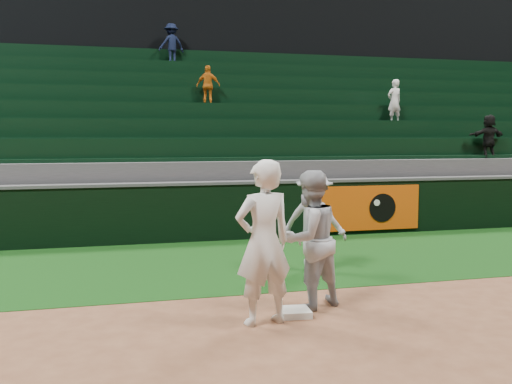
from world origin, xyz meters
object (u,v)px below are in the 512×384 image
at_px(first_base, 295,312).
at_px(baserunner, 309,239).
at_px(first_baseman, 263,243).
at_px(base_coach, 314,221).

xyz_separation_m(first_base, baserunner, (0.29, 0.30, 0.85)).
distance_m(first_base, first_baseman, 1.06).
relative_size(baserunner, base_coach, 1.08).
xyz_separation_m(first_base, base_coach, (1.04, 2.18, 0.79)).
distance_m(first_baseman, baserunner, 0.90).
distance_m(first_base, baserunner, 0.94).
height_order(first_base, base_coach, base_coach).
bearing_deg(first_base, baserunner, 46.08).
relative_size(first_base, first_baseman, 0.19).
xyz_separation_m(baserunner, base_coach, (0.75, 1.89, -0.06)).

